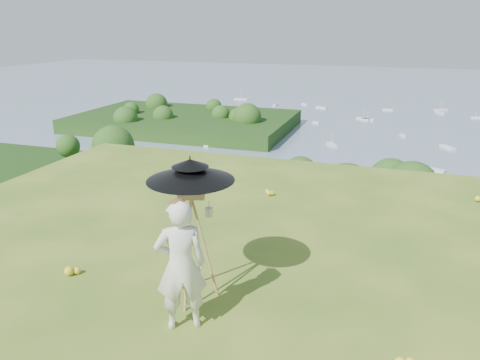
% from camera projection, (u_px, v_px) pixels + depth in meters
% --- Properties ---
extents(ground, '(14.00, 14.00, 0.00)m').
position_uv_depth(ground, '(252.00, 308.00, 6.05)').
color(ground, '#3C661D').
rests_on(ground, ground).
extents(shoreline_tier, '(170.00, 28.00, 8.00)m').
position_uv_depth(shoreline_tier, '(373.00, 254.00, 84.84)').
color(shoreline_tier, '#666051').
rests_on(shoreline_tier, bay_water).
extents(bay_water, '(700.00, 700.00, 0.00)m').
position_uv_depth(bay_water, '(394.00, 104.00, 232.53)').
color(bay_water, slate).
rests_on(bay_water, ground).
extents(peninsula, '(90.00, 60.00, 12.00)m').
position_uv_depth(peninsula, '(184.00, 115.00, 177.32)').
color(peninsula, black).
rests_on(peninsula, bay_water).
extents(slope_trees, '(110.00, 50.00, 6.00)m').
position_uv_depth(slope_trees, '(365.00, 240.00, 42.25)').
color(slope_trees, '#224314').
rests_on(slope_trees, forest_slope).
extents(harbor_town, '(110.00, 22.00, 5.00)m').
position_uv_depth(harbor_town, '(376.00, 221.00, 82.79)').
color(harbor_town, silver).
rests_on(harbor_town, shoreline_tier).
extents(moored_boats, '(140.00, 140.00, 0.70)m').
position_uv_depth(moored_boats, '(353.00, 135.00, 165.20)').
color(moored_boats, silver).
rests_on(moored_boats, bay_water).
extents(wildflowers, '(10.00, 10.50, 0.12)m').
position_uv_depth(wildflowers, '(258.00, 294.00, 6.26)').
color(wildflowers, yellow).
rests_on(wildflowers, ground).
extents(painter, '(0.72, 0.64, 1.64)m').
position_uv_depth(painter, '(181.00, 265.00, 5.43)').
color(painter, beige).
rests_on(painter, ground).
extents(field_easel, '(0.85, 0.85, 1.77)m').
position_uv_depth(field_easel, '(193.00, 238.00, 5.99)').
color(field_easel, '#AD8448').
rests_on(field_easel, ground).
extents(sun_umbrella, '(1.38, 1.38, 0.51)m').
position_uv_depth(sun_umbrella, '(191.00, 176.00, 5.76)').
color(sun_umbrella, black).
rests_on(sun_umbrella, field_easel).
extents(painter_cap, '(0.27, 0.30, 0.10)m').
position_uv_depth(painter_cap, '(178.00, 203.00, 5.19)').
color(painter_cap, pink).
rests_on(painter_cap, painter).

